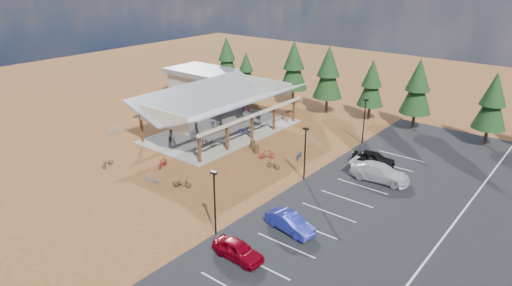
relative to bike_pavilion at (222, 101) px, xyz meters
name	(u,v)px	position (x,y,z in m)	size (l,w,h in m)	color
ground	(249,172)	(10.00, -7.00, -3.82)	(140.00, 140.00, 0.00)	brown
asphalt_lot	(455,222)	(28.50, -4.00, -3.80)	(27.00, 44.00, 0.04)	black
concrete_pad	(223,131)	(0.00, 0.00, -3.77)	(10.60, 18.60, 0.10)	gray
bike_pavilion	(222,101)	(0.00, 0.00, 0.00)	(11.65, 19.40, 4.97)	#532A17
outbuilding	(204,81)	(-14.00, 11.00, -1.80)	(11.00, 7.00, 3.90)	#ADA593
lamp_post_0	(215,199)	(15.00, -17.00, -0.85)	(0.50, 0.25, 5.14)	black
lamp_post_1	(305,150)	(15.00, -5.00, -0.85)	(0.50, 0.25, 5.14)	black
lamp_post_2	(364,118)	(15.00, 7.00, -0.85)	(0.50, 0.25, 5.14)	black
trash_bin_0	(253,144)	(6.31, -1.97, -3.37)	(0.60, 0.60, 0.90)	#442F18
trash_bin_1	(256,149)	(7.47, -2.76, -3.37)	(0.60, 0.60, 0.90)	#442F18
pine_0	(227,58)	(-13.24, 15.51, 1.28)	(3.59, 3.59, 8.36)	#382314
pine_1	(246,69)	(-8.42, 14.52, 0.27)	(2.88, 2.88, 6.71)	#382314
pine_2	(294,65)	(-0.10, 15.09, 1.78)	(3.94, 3.94, 9.18)	#382314
pine_3	(328,72)	(5.97, 14.29, 1.78)	(3.94, 3.94, 9.17)	#382314
pine_4	(372,83)	(11.70, 15.39, 0.97)	(3.37, 3.37, 7.85)	#382314
pine_5	(418,87)	(17.64, 15.19, 1.52)	(3.76, 3.76, 8.75)	#382314
pine_6	(493,101)	(25.95, 15.04, 1.26)	(3.57, 3.57, 8.32)	#382314
bike_0	(172,140)	(-1.54, -6.70, -3.29)	(0.58, 1.67, 0.88)	black
bike_1	(196,133)	(-0.90, -3.58, -3.25)	(0.45, 1.59, 0.96)	#96979F
bike_2	(215,123)	(-1.82, 0.64, -3.29)	(0.58, 1.66, 0.87)	navy
bike_3	(246,108)	(-2.86, 7.74, -3.27)	(0.42, 1.50, 0.90)	maroon
bike_4	(209,142)	(2.32, -4.79, -3.24)	(0.65, 1.85, 0.97)	black
bike_5	(222,140)	(2.95, -3.29, -3.25)	(0.45, 1.58, 0.95)	#919299
bike_6	(244,131)	(2.90, 0.67, -3.29)	(0.58, 1.65, 0.87)	navy
bike_7	(285,117)	(3.65, 7.80, -3.27)	(0.43, 1.51, 0.90)	maroon
bike_8	(108,163)	(-1.81, -14.90, -3.42)	(0.53, 1.52, 0.80)	black
bike_9	(115,129)	(-9.46, -8.60, -3.30)	(0.49, 1.74, 1.05)	#9FA3A8
bike_11	(163,162)	(2.56, -11.50, -3.30)	(0.50, 1.76, 1.06)	maroon
bike_12	(182,183)	(7.37, -13.39, -3.37)	(0.60, 1.72, 0.90)	black
bike_13	(152,178)	(4.59, -14.48, -3.33)	(0.47, 1.65, 0.99)	gray
bike_14	(300,155)	(11.94, -1.16, -3.36)	(0.61, 1.75, 0.92)	navy
bike_15	(267,154)	(9.34, -3.37, -3.30)	(0.50, 1.76, 1.06)	maroon
bike_16	(273,165)	(11.30, -4.90, -3.42)	(0.54, 1.54, 0.81)	black
car_0	(238,250)	(18.34, -18.31, -3.12)	(1.57, 3.89, 1.33)	maroon
car_1	(290,223)	(19.11, -13.20, -3.10)	(1.44, 4.14, 1.36)	#202998
car_3	(380,172)	(20.64, -0.84, -2.98)	(2.25, 5.54, 1.61)	silver
car_4	(373,158)	(18.66, 2.03, -3.06)	(1.70, 4.23, 1.44)	black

